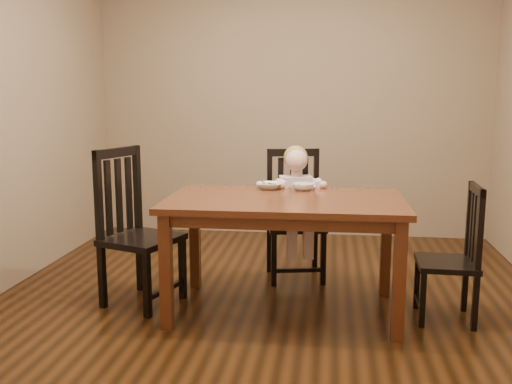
# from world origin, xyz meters

# --- Properties ---
(room) EXTENTS (4.01, 4.01, 2.71)m
(room) POSITION_xyz_m (0.00, 0.00, 1.35)
(room) COLOR #40230D
(room) RESTS_ON ground
(dining_table) EXTENTS (1.58, 0.96, 0.78)m
(dining_table) POSITION_xyz_m (0.12, -0.20, 0.69)
(dining_table) COLOR #462310
(dining_table) RESTS_ON room
(chair_child) EXTENTS (0.52, 0.50, 1.03)m
(chair_child) POSITION_xyz_m (0.14, 0.55, 0.49)
(chair_child) COLOR black
(chair_child) RESTS_ON room
(chair_left) EXTENTS (0.59, 0.60, 1.10)m
(chair_left) POSITION_xyz_m (-0.94, -0.17, 0.53)
(chair_left) COLOR black
(chair_left) RESTS_ON room
(chair_right) EXTENTS (0.38, 0.40, 0.90)m
(chair_right) POSITION_xyz_m (1.22, -0.22, 0.43)
(chair_right) COLOR black
(chair_right) RESTS_ON room
(toddler) EXTENTS (0.41, 0.47, 0.57)m
(toddler) POSITION_xyz_m (0.15, 0.50, 0.64)
(toddler) COLOR silver
(toddler) RESTS_ON chair_child
(bowl_peas) EXTENTS (0.19, 0.19, 0.05)m
(bowl_peas) POSITION_xyz_m (-0.03, 0.15, 0.81)
(bowl_peas) COLOR white
(bowl_peas) RESTS_ON dining_table
(bowl_veg) EXTENTS (0.16, 0.16, 0.05)m
(bowl_veg) POSITION_xyz_m (0.22, 0.12, 0.81)
(bowl_veg) COLOR white
(bowl_veg) RESTS_ON dining_table
(fork) EXTENTS (0.09, 0.11, 0.05)m
(fork) POSITION_xyz_m (-0.07, 0.13, 0.83)
(fork) COLOR silver
(fork) RESTS_ON bowl_peas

